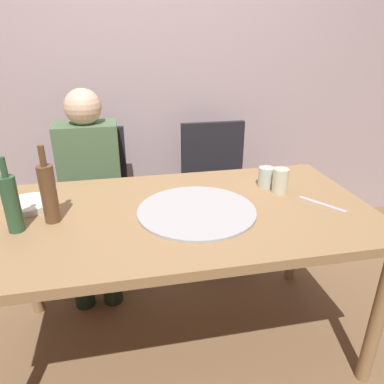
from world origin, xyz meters
The scene contains 13 objects.
ground_plane centered at (0.00, 0.00, 0.00)m, with size 8.00×8.00×0.00m, color brown.
back_wall centered at (0.00, 1.22, 1.30)m, with size 6.00×0.10×2.60m, color #B29EA3.
dining_table centered at (0.00, 0.00, 0.67)m, with size 1.65×0.88×0.75m.
pizza_tray centered at (0.06, -0.03, 0.76)m, with size 0.51×0.51×0.01m, color #ADADB2.
wine_bottle centered at (-0.65, -0.04, 0.87)m, with size 0.06×0.06×0.30m.
beer_bottle centered at (-0.53, 0.01, 0.88)m, with size 0.06×0.06×0.32m.
tumbler_near centered at (0.46, 0.18, 0.80)m, with size 0.08×0.08×0.10m, color #B7C6BC.
tumbler_far centered at (0.49, 0.09, 0.81)m, with size 0.07×0.07×0.12m, color beige.
plate_stack centered at (-0.65, 0.16, 0.76)m, with size 0.20×0.20×0.03m, color white.
table_knife centered at (0.62, -0.07, 0.75)m, with size 0.22×0.02×0.01m, color #B7B7BC.
chair_left centered at (-0.43, 0.84, 0.51)m, with size 0.44×0.44×0.90m.
chair_right centered at (0.39, 0.84, 0.51)m, with size 0.44×0.44×0.90m.
guest_in_sweater centered at (-0.43, 0.69, 0.64)m, with size 0.36×0.56×1.17m.
Camera 1 is at (-0.23, -1.36, 1.45)m, focal length 33.50 mm.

